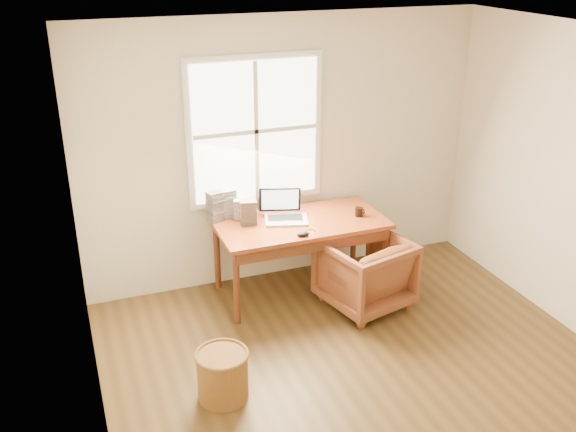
# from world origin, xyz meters

# --- Properties ---
(room_shell) EXTENTS (4.04, 4.54, 2.64)m
(room_shell) POSITION_xyz_m (-0.02, 0.16, 1.32)
(room_shell) COLOR #4E381A
(room_shell) RESTS_ON ground
(desk) EXTENTS (1.60, 0.80, 0.04)m
(desk) POSITION_xyz_m (0.00, 1.80, 0.73)
(desk) COLOR brown
(desk) RESTS_ON room_shell
(armchair) EXTENTS (0.88, 0.90, 0.68)m
(armchair) POSITION_xyz_m (0.47, 1.35, 0.34)
(armchair) COLOR brown
(armchair) RESTS_ON room_shell
(wicker_stool) EXTENTS (0.48, 0.48, 0.38)m
(wicker_stool) POSITION_xyz_m (-1.13, 0.51, 0.19)
(wicker_stool) COLOR brown
(wicker_stool) RESTS_ON room_shell
(laptop) EXTENTS (0.50, 0.51, 0.30)m
(laptop) POSITION_xyz_m (-0.13, 1.85, 0.90)
(laptop) COLOR silver
(laptop) RESTS_ON desk
(mouse) EXTENTS (0.13, 0.09, 0.04)m
(mouse) POSITION_xyz_m (-0.10, 1.48, 0.77)
(mouse) COLOR black
(mouse) RESTS_ON desk
(coffee_mug) EXTENTS (0.09, 0.09, 0.09)m
(coffee_mug) POSITION_xyz_m (0.57, 1.71, 0.79)
(coffee_mug) COLOR black
(coffee_mug) RESTS_ON desk
(cd_stack_a) EXTENTS (0.15, 0.14, 0.28)m
(cd_stack_a) POSITION_xyz_m (-0.61, 2.14, 0.89)
(cd_stack_a) COLOR #B0B4BC
(cd_stack_a) RESTS_ON desk
(cd_stack_b) EXTENTS (0.17, 0.15, 0.23)m
(cd_stack_b) POSITION_xyz_m (-0.47, 1.93, 0.87)
(cd_stack_b) COLOR #28282D
(cd_stack_b) RESTS_ON desk
(cd_stack_c) EXTENTS (0.16, 0.15, 0.29)m
(cd_stack_c) POSITION_xyz_m (-0.75, 2.09, 0.90)
(cd_stack_c) COLOR gray
(cd_stack_c) RESTS_ON desk
(cd_stack_d) EXTENTS (0.20, 0.19, 0.20)m
(cd_stack_d) POSITION_xyz_m (-0.49, 2.05, 0.85)
(cd_stack_d) COLOR silver
(cd_stack_d) RESTS_ON desk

